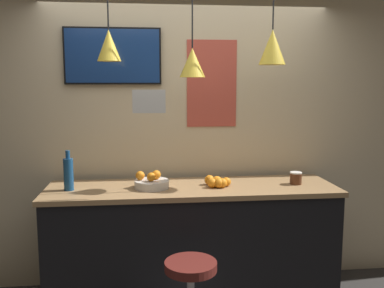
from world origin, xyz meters
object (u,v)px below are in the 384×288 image
Objects in this scene: spread_jar at (296,178)px; fruit_bowl at (151,183)px; juice_bottle at (68,174)px; mounted_tv at (113,56)px.

fruit_bowl is at bearing 179.97° from spread_jar.
juice_bottle is (-0.65, -0.00, 0.09)m from fruit_bowl.
juice_bottle reaches higher than fruit_bowl.
juice_bottle reaches higher than spread_jar.
mounted_tv is at bearing 50.84° from juice_bottle.
spread_jar is 1.87m from mounted_tv.
fruit_bowl is 0.65m from juice_bottle.
fruit_bowl reaches higher than spread_jar.
fruit_bowl is 0.34× the size of mounted_tv.
mounted_tv is (0.34, 0.41, 0.93)m from juice_bottle.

